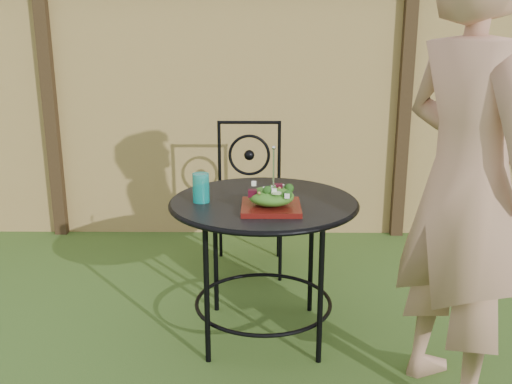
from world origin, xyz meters
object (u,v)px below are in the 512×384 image
Objects in this scene: patio_table at (264,227)px; patio_chair at (249,193)px; diner at (466,184)px; salad_plate at (271,207)px.

patio_chair reaches higher than patio_table.
patio_table is 0.93m from patio_chair.
diner is 6.91× the size of salad_plate.
patio_chair is at bearing 95.75° from patio_table.
patio_chair is 0.51× the size of diner.
patio_table is 0.99m from diner.
patio_chair is at bearing 7.78° from diner.
diner is 0.85m from salad_plate.
patio_table is at bearing 101.86° from salad_plate.
patio_table is 0.49× the size of diner.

